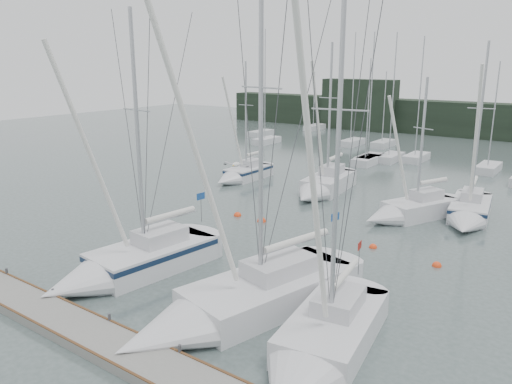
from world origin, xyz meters
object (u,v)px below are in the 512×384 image
sailboat_near_right (317,351)px  sailboat_mid_b (321,187)px  sailboat_mid_c (406,212)px  buoy_d (437,266)px  sailboat_mid_a (241,175)px  sailboat_mid_d (468,214)px  sailboat_near_left (123,266)px  buoy_c (238,216)px  buoy_a (261,221)px  buoy_b (373,248)px  sailboat_near_center (225,309)px

sailboat_near_right → sailboat_mid_b: (-11.43, 21.48, 0.06)m
sailboat_mid_c → buoy_d: size_ratio=20.50×
sailboat_mid_a → sailboat_mid_d: sailboat_mid_d is taller
sailboat_near_left → sailboat_mid_d: bearing=66.4°
sailboat_near_left → sailboat_mid_a: bearing=119.1°
sailboat_mid_c → buoy_c: (-10.13, -6.17, -0.57)m
sailboat_mid_a → buoy_a: 12.35m
sailboat_mid_a → sailboat_mid_d: size_ratio=0.89×
sailboat_mid_b → sailboat_mid_c: sailboat_mid_b is taller
buoy_a → buoy_b: 8.30m
sailboat_near_left → sailboat_near_center: bearing=4.1°
buoy_c → buoy_d: buoy_c is taller
sailboat_mid_a → buoy_c: 10.89m
sailboat_near_left → buoy_a: (0.39, 11.77, -0.65)m
buoy_d → sailboat_near_right: bearing=-94.3°
sailboat_near_right → sailboat_near_left: bearing=167.4°
sailboat_near_center → sailboat_mid_d: size_ratio=1.29×
sailboat_near_left → sailboat_mid_b: 20.60m
sailboat_mid_a → sailboat_mid_c: sailboat_mid_a is taller
sailboat_near_center → buoy_b: bearing=96.4°
sailboat_mid_b → buoy_c: 9.01m
buoy_a → buoy_c: buoy_a is taller
buoy_b → buoy_c: size_ratio=0.87×
sailboat_mid_b → buoy_c: sailboat_mid_b is taller
sailboat_mid_a → buoy_b: 19.18m
sailboat_near_right → buoy_c: 18.57m
sailboat_mid_d → buoy_d: sailboat_mid_d is taller
sailboat_mid_a → sailboat_mid_b: (8.49, -0.04, 0.06)m
sailboat_mid_c → sailboat_mid_d: 4.23m
sailboat_mid_d → sailboat_near_center: bearing=-111.9°
sailboat_mid_c → buoy_b: size_ratio=21.99×
sailboat_near_left → sailboat_mid_c: 19.86m
buoy_b → sailboat_near_center: bearing=-98.0°
buoy_b → sailboat_mid_d: bearing=68.4°
sailboat_mid_b → buoy_a: 8.85m
sailboat_mid_c → buoy_d: 8.29m
sailboat_near_right → sailboat_mid_b: 24.33m
sailboat_near_left → buoy_c: size_ratio=26.08×
sailboat_near_right → buoy_b: bearing=95.4°
buoy_a → buoy_c: bearing=177.9°
sailboat_near_right → sailboat_mid_c: bearing=91.8°
sailboat_mid_a → sailboat_mid_b: 8.49m
buoy_a → buoy_c: (-2.17, 0.08, 0.00)m
sailboat_near_right → buoy_a: sailboat_near_right is taller
sailboat_near_center → sailboat_near_right: size_ratio=1.07×
sailboat_mid_b → sailboat_mid_d: sailboat_mid_b is taller
sailboat_mid_d → buoy_d: bearing=-94.6°
buoy_c → sailboat_mid_c: bearing=31.3°
sailboat_near_left → buoy_d: bearing=48.3°
sailboat_near_center → buoy_a: (-6.62, 12.18, -0.61)m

